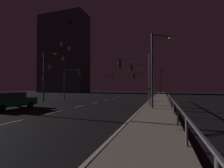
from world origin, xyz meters
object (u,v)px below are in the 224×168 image
at_px(traffic_light_mid_right, 144,79).
at_px(street_lamp_far_end, 46,72).
at_px(street_lamp_corner, 162,78).
at_px(traffic_light_far_left, 106,81).
at_px(building_distant, 64,54).
at_px(traffic_light_far_right, 72,78).
at_px(car, 10,100).
at_px(traffic_light_near_right, 135,70).
at_px(traffic_light_overhead_east, 142,74).
at_px(street_lamp_mid_block, 156,62).

xyz_separation_m(traffic_light_mid_right, street_lamp_far_end, (-11.92, -13.47, 0.58)).
xyz_separation_m(traffic_light_mid_right, street_lamp_corner, (3.29, 15.49, 0.92)).
distance_m(traffic_light_far_left, building_distant, 27.12).
distance_m(traffic_light_far_right, traffic_light_far_left, 17.10).
distance_m(car, traffic_light_near_right, 12.88).
xyz_separation_m(traffic_light_overhead_east, street_lamp_mid_block, (2.34, -8.74, 0.27)).
height_order(traffic_light_overhead_east, traffic_light_far_right, traffic_light_overhead_east).
relative_size(traffic_light_far_right, street_lamp_mid_block, 0.74).
height_order(traffic_light_far_right, street_lamp_mid_block, street_lamp_mid_block).
bearing_deg(traffic_light_mid_right, traffic_light_far_left, 143.91).
distance_m(traffic_light_far_right, street_lamp_corner, 28.26).
distance_m(traffic_light_far_left, traffic_light_mid_right, 13.63).
bearing_deg(traffic_light_mid_right, street_lamp_corner, 78.02).
relative_size(traffic_light_mid_right, street_lamp_far_end, 0.70).
distance_m(traffic_light_near_right, street_lamp_far_end, 12.36).
bearing_deg(building_distant, car, -60.47).
relative_size(traffic_light_near_right, building_distant, 0.18).
xyz_separation_m(traffic_light_far_right, traffic_light_far_left, (-0.35, 17.09, 0.21)).
bearing_deg(traffic_light_far_left, traffic_light_near_right, -61.89).
xyz_separation_m(car, traffic_light_far_right, (-0.61, 11.10, 2.74)).
height_order(traffic_light_overhead_east, traffic_light_near_right, traffic_light_overhead_east).
bearing_deg(traffic_light_near_right, traffic_light_overhead_east, 89.36).
distance_m(traffic_light_overhead_east, traffic_light_far_left, 19.26).
xyz_separation_m(traffic_light_far_right, street_lamp_mid_block, (13.51, -7.07, 0.78)).
xyz_separation_m(traffic_light_far_right, traffic_light_mid_right, (10.66, 9.07, 0.02)).
relative_size(car, street_lamp_corner, 0.62).
bearing_deg(street_lamp_mid_block, traffic_light_mid_right, 100.02).
bearing_deg(traffic_light_mid_right, car, -116.50).
bearing_deg(street_lamp_mid_block, traffic_light_near_right, 131.51).
bearing_deg(street_lamp_far_end, traffic_light_mid_right, 48.51).
xyz_separation_m(traffic_light_far_left, street_lamp_far_end, (-0.90, -21.50, 0.39)).
height_order(traffic_light_near_right, street_lamp_far_end, street_lamp_far_end).
height_order(traffic_light_near_right, traffic_light_far_left, traffic_light_near_right).
bearing_deg(car, street_lamp_corner, 69.49).
xyz_separation_m(car, traffic_light_overhead_east, (10.57, 12.77, 3.25)).
xyz_separation_m(traffic_light_mid_right, street_lamp_mid_block, (2.85, -16.14, 0.76)).
bearing_deg(traffic_light_overhead_east, traffic_light_far_right, -171.49).
bearing_deg(street_lamp_far_end, traffic_light_far_right, 74.11).
bearing_deg(street_lamp_corner, street_lamp_far_end, -117.69).
bearing_deg(building_distant, traffic_light_far_left, -28.59).
xyz_separation_m(traffic_light_far_left, building_distant, (-21.73, 11.84, 11.09)).
xyz_separation_m(traffic_light_far_right, building_distant, (-22.08, 28.94, 11.30)).
relative_size(street_lamp_corner, street_lamp_mid_block, 1.06).
bearing_deg(traffic_light_mid_right, traffic_light_near_right, -88.09).
height_order(car, street_lamp_far_end, street_lamp_far_end).
bearing_deg(traffic_light_near_right, traffic_light_far_left, 118.11).
distance_m(traffic_light_near_right, traffic_light_far_left, 24.32).
relative_size(street_lamp_far_end, building_distant, 0.23).
height_order(traffic_light_far_right, street_lamp_corner, street_lamp_corner).
bearing_deg(traffic_light_far_right, street_lamp_far_end, -105.89).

